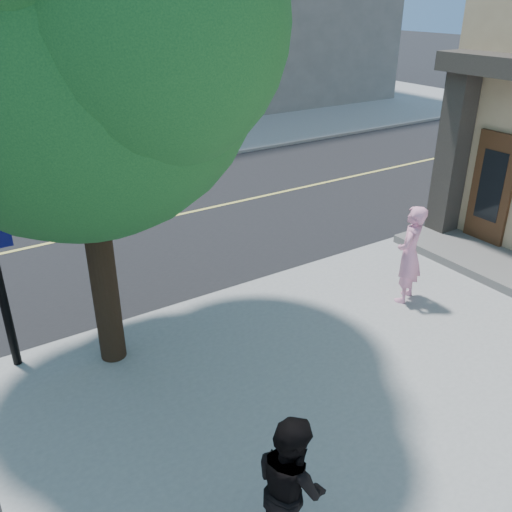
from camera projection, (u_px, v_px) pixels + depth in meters
ground at (30, 355)px, 9.31m from camera, size 140.00×140.00×0.00m
sidewalk_ne at (185, 96)px, 32.13m from camera, size 29.00×25.00×0.12m
man_on_phone at (409, 254)px, 10.35m from camera, size 0.84×0.72×1.94m
pedestrian at (291, 486)px, 5.61m from camera, size 0.77×0.94×1.76m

